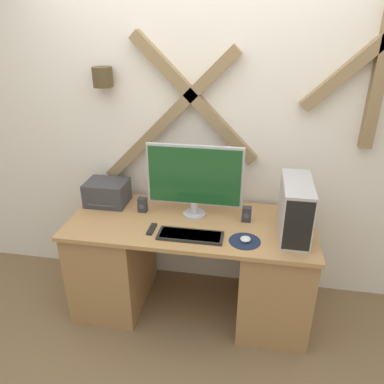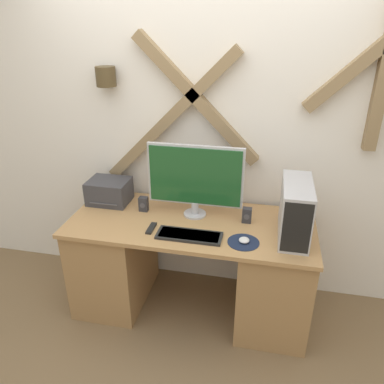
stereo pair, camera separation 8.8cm
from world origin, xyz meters
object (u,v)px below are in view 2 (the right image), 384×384
at_px(speaker_left, 144,204).
at_px(keyboard, 189,235).
at_px(computer_tower, 295,211).
at_px(speaker_right, 247,215).
at_px(mouse, 244,240).
at_px(printer, 109,191).
at_px(monitor, 195,178).
at_px(remote_control, 151,228).

bearing_deg(speaker_left, keyboard, -34.91).
relative_size(computer_tower, speaker_right, 4.29).
height_order(mouse, speaker_right, speaker_right).
bearing_deg(computer_tower, speaker_left, 173.30).
xyz_separation_m(printer, speaker_left, (0.31, -0.09, -0.04)).
relative_size(monitor, remote_control, 4.80).
height_order(mouse, computer_tower, computer_tower).
bearing_deg(mouse, remote_control, 177.02).
bearing_deg(monitor, printer, 174.36).
bearing_deg(printer, speaker_right, -5.27).
bearing_deg(remote_control, speaker_right, 20.56).
bearing_deg(printer, mouse, -18.84).
xyz_separation_m(speaker_left, speaker_right, (0.77, -0.01, 0.00)).
distance_m(mouse, speaker_left, 0.83).
xyz_separation_m(keyboard, mouse, (0.36, 0.01, 0.01)).
relative_size(computer_tower, speaker_left, 4.29).
bearing_deg(remote_control, mouse, -2.98).
bearing_deg(speaker_left, computer_tower, -6.70).
xyz_separation_m(monitor, speaker_left, (-0.39, -0.02, -0.24)).
bearing_deg(keyboard, computer_tower, 13.57).
bearing_deg(monitor, keyboard, -85.46).
relative_size(keyboard, speaker_right, 3.97).
distance_m(monitor, keyboard, 0.42).
relative_size(mouse, remote_control, 0.50).
xyz_separation_m(keyboard, speaker_left, (-0.42, 0.29, 0.04)).
relative_size(monitor, keyboard, 1.57).
bearing_deg(keyboard, monitor, 94.54).
bearing_deg(speaker_left, printer, 164.31).
height_order(keyboard, remote_control, keyboard).
height_order(mouse, printer, printer).
height_order(speaker_right, remote_control, speaker_right).
xyz_separation_m(monitor, printer, (-0.70, 0.07, -0.21)).
height_order(monitor, speaker_left, monitor).
relative_size(printer, speaker_right, 2.83).
bearing_deg(speaker_right, speaker_left, 179.04).
bearing_deg(computer_tower, remote_control, -172.60).
relative_size(mouse, speaker_right, 0.65).
bearing_deg(speaker_left, monitor, 2.59).
height_order(monitor, mouse, monitor).
relative_size(mouse, speaker_left, 0.65).
distance_m(computer_tower, printer, 1.42).
xyz_separation_m(keyboard, printer, (-0.72, 0.38, 0.08)).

